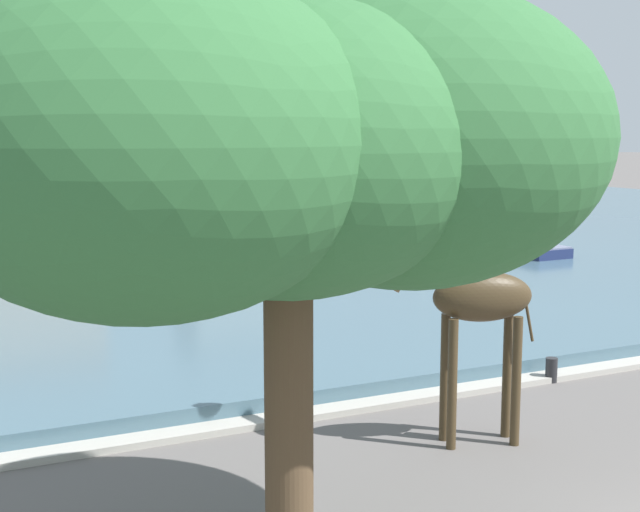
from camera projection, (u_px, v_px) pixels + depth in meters
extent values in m
cube|color=#476675|center=(134.00, 243.00, 37.40)|extent=(89.23, 46.83, 0.39)
cube|color=#ADA89E|center=(429.00, 395.00, 16.30)|extent=(89.23, 0.50, 0.12)
cylinder|color=#42331E|center=(452.00, 385.00, 13.58)|extent=(0.15, 0.15, 2.12)
cylinder|color=#42331E|center=(445.00, 377.00, 13.97)|extent=(0.15, 0.15, 2.12)
cylinder|color=#42331E|center=(516.00, 381.00, 13.74)|extent=(0.15, 0.15, 2.12)
cylinder|color=#42331E|center=(507.00, 375.00, 14.14)|extent=(0.15, 0.15, 2.12)
ellipsoid|color=#42331E|center=(482.00, 297.00, 13.66)|extent=(1.75, 1.06, 0.81)
cylinder|color=#42331E|center=(421.00, 235.00, 13.35)|extent=(1.13, 0.54, 1.81)
ellipsoid|color=#42331E|center=(394.00, 180.00, 13.16)|extent=(0.56, 0.40, 0.27)
cone|color=#42331E|center=(395.00, 167.00, 13.06)|extent=(0.06, 0.06, 0.15)
cone|color=#42331E|center=(393.00, 166.00, 13.20)|extent=(0.06, 0.06, 0.15)
cylinder|color=#42331E|center=(528.00, 316.00, 13.83)|extent=(0.23, 0.11, 0.86)
cube|color=navy|center=(509.00, 252.00, 33.50)|extent=(1.84, 5.26, 0.75)
ellipsoid|color=navy|center=(470.00, 244.00, 35.67)|extent=(1.55, 1.87, 0.71)
cube|color=slate|center=(510.00, 241.00, 33.44)|extent=(1.80, 5.15, 0.06)
cylinder|color=silver|center=(505.00, 172.00, 33.40)|extent=(0.12, 0.12, 5.45)
cylinder|color=silver|center=(519.00, 220.00, 32.86)|extent=(0.15, 1.82, 0.08)
cube|color=gold|center=(421.00, 206.00, 53.80)|extent=(2.22, 5.49, 0.77)
ellipsoid|color=gold|center=(444.00, 209.00, 51.48)|extent=(1.99, 1.93, 0.73)
cube|color=#DFCD77|center=(421.00, 199.00, 53.74)|extent=(2.18, 5.38, 0.06)
cube|color=silver|center=(418.00, 193.00, 54.05)|extent=(1.55, 1.92, 0.70)
cylinder|color=silver|center=(426.00, 131.00, 52.75)|extent=(0.12, 0.12, 8.62)
cylinder|color=silver|center=(416.00, 185.00, 54.10)|extent=(0.09, 1.92, 0.08)
cube|color=#939399|center=(351.00, 198.00, 60.06)|extent=(3.46, 7.73, 0.81)
ellipsoid|color=#939399|center=(321.00, 195.00, 62.88)|extent=(2.33, 2.92, 0.77)
cube|color=#B1B1B5|center=(351.00, 192.00, 59.99)|extent=(3.39, 7.57, 0.06)
cube|color=#333338|center=(356.00, 184.00, 59.47)|extent=(1.92, 2.84, 1.07)
cylinder|color=silver|center=(346.00, 130.00, 59.82)|extent=(0.12, 0.12, 8.63)
cylinder|color=silver|center=(358.00, 180.00, 59.28)|extent=(0.58, 2.58, 0.08)
cylinder|color=brown|center=(289.00, 443.00, 8.81)|extent=(0.50, 0.50, 3.73)
ellipsoid|color=#336B38|center=(287.00, 149.00, 8.37)|extent=(3.91, 3.91, 2.94)
ellipsoid|color=#336B38|center=(407.00, 137.00, 9.27)|extent=(4.39, 4.39, 3.29)
ellipsoid|color=#336B38|center=(146.00, 144.00, 7.54)|extent=(4.21, 4.21, 3.16)
cylinder|color=#232326|center=(551.00, 370.00, 17.35)|extent=(0.24, 0.24, 0.50)
cube|color=tan|center=(28.00, 116.00, 60.05)|extent=(8.89, 5.34, 12.18)
cube|color=#51281E|center=(23.00, 21.00, 59.11)|extent=(9.07, 5.45, 0.80)
cube|color=gray|center=(231.00, 116.00, 67.61)|extent=(8.33, 6.36, 12.52)
cube|color=#42424C|center=(230.00, 29.00, 66.65)|extent=(8.49, 6.49, 0.80)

